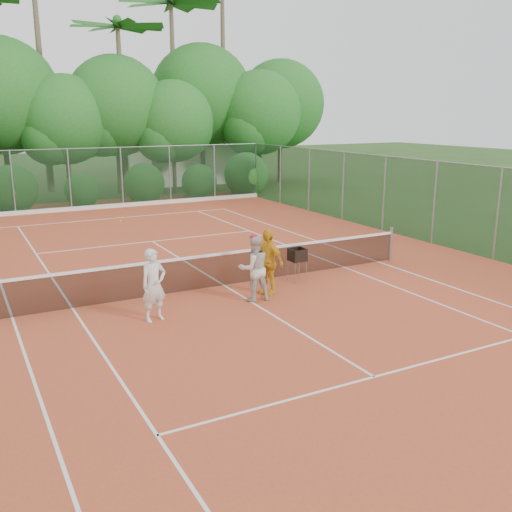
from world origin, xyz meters
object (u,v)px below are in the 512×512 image
(player_center_grp, at_px, (254,268))
(ball_hopper, at_px, (297,255))
(player_yellow, at_px, (267,262))
(player_white, at_px, (154,285))

(player_center_grp, xyz_separation_m, ball_hopper, (1.87, 0.91, -0.09))
(player_yellow, distance_m, ball_hopper, 1.43)
(ball_hopper, bearing_deg, player_center_grp, -170.64)
(player_yellow, bearing_deg, ball_hopper, 94.21)
(player_white, xyz_separation_m, ball_hopper, (4.57, 1.11, -0.08))
(player_white, distance_m, ball_hopper, 4.70)
(player_center_grp, distance_m, ball_hopper, 2.08)
(player_yellow, height_order, ball_hopper, player_yellow)
(player_center_grp, bearing_deg, player_yellow, 29.93)
(ball_hopper, bearing_deg, player_white, 177.03)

